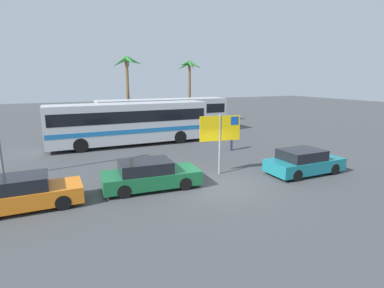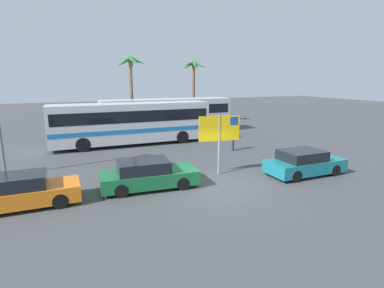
{
  "view_description": "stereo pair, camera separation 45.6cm",
  "coord_description": "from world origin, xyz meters",
  "px_view_note": "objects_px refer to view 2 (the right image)",
  "views": [
    {
      "loc": [
        -6.67,
        -11.63,
        4.94
      ],
      "look_at": [
        0.3,
        3.66,
        1.3
      ],
      "focal_mm": 28.08,
      "sensor_mm": 36.0,
      "label": 1
    },
    {
      "loc": [
        -6.25,
        -11.81,
        4.94
      ],
      "look_at": [
        0.3,
        3.66,
        1.3
      ],
      "focal_mm": 28.08,
      "sensor_mm": 36.0,
      "label": 2
    }
  ],
  "objects_px": {
    "bus_rear_coach": "(167,114)",
    "car_orange": "(23,191)",
    "pedestrian_near_sign": "(233,137)",
    "car_green": "(148,174)",
    "bus_front_coach": "(132,121)",
    "ferry_sign": "(220,131)",
    "car_teal": "(304,163)"
  },
  "relations": [
    {
      "from": "car_orange",
      "to": "pedestrian_near_sign",
      "type": "distance_m",
      "value": 13.51
    },
    {
      "from": "car_orange",
      "to": "pedestrian_near_sign",
      "type": "height_order",
      "value": "pedestrian_near_sign"
    },
    {
      "from": "bus_rear_coach",
      "to": "car_teal",
      "type": "height_order",
      "value": "bus_rear_coach"
    },
    {
      "from": "car_green",
      "to": "car_teal",
      "type": "relative_size",
      "value": 1.09
    },
    {
      "from": "bus_front_coach",
      "to": "car_teal",
      "type": "xyz_separation_m",
      "value": [
        6.72,
        -11.0,
        -1.15
      ]
    },
    {
      "from": "bus_front_coach",
      "to": "car_green",
      "type": "bearing_deg",
      "value": -97.96
    },
    {
      "from": "car_orange",
      "to": "car_teal",
      "type": "height_order",
      "value": "same"
    },
    {
      "from": "car_teal",
      "to": "pedestrian_near_sign",
      "type": "distance_m",
      "value": 6.23
    },
    {
      "from": "bus_rear_coach",
      "to": "pedestrian_near_sign",
      "type": "relative_size",
      "value": 7.22
    },
    {
      "from": "car_green",
      "to": "bus_rear_coach",
      "type": "bearing_deg",
      "value": 71.9
    },
    {
      "from": "pedestrian_near_sign",
      "to": "car_green",
      "type": "bearing_deg",
      "value": -124.93
    },
    {
      "from": "bus_front_coach",
      "to": "ferry_sign",
      "type": "bearing_deg",
      "value": -73.76
    },
    {
      "from": "car_green",
      "to": "pedestrian_near_sign",
      "type": "height_order",
      "value": "pedestrian_near_sign"
    },
    {
      "from": "bus_rear_coach",
      "to": "bus_front_coach",
      "type": "bearing_deg",
      "value": -138.47
    },
    {
      "from": "car_green",
      "to": "bus_front_coach",
      "type": "bearing_deg",
      "value": 85.89
    },
    {
      "from": "car_teal",
      "to": "pedestrian_near_sign",
      "type": "xyz_separation_m",
      "value": [
        -0.63,
        6.19,
        0.33
      ]
    },
    {
      "from": "bus_rear_coach",
      "to": "car_orange",
      "type": "bearing_deg",
      "value": -127.78
    },
    {
      "from": "car_green",
      "to": "pedestrian_near_sign",
      "type": "xyz_separation_m",
      "value": [
        7.44,
        4.92,
        0.33
      ]
    },
    {
      "from": "bus_front_coach",
      "to": "bus_rear_coach",
      "type": "height_order",
      "value": "same"
    },
    {
      "from": "bus_rear_coach",
      "to": "ferry_sign",
      "type": "relative_size",
      "value": 3.71
    },
    {
      "from": "bus_front_coach",
      "to": "pedestrian_near_sign",
      "type": "xyz_separation_m",
      "value": [
        6.08,
        -4.81,
        -0.82
      ]
    },
    {
      "from": "car_teal",
      "to": "ferry_sign",
      "type": "bearing_deg",
      "value": 155.71
    },
    {
      "from": "ferry_sign",
      "to": "pedestrian_near_sign",
      "type": "distance_m",
      "value": 5.71
    },
    {
      "from": "car_teal",
      "to": "pedestrian_near_sign",
      "type": "bearing_deg",
      "value": 95.8
    },
    {
      "from": "bus_rear_coach",
      "to": "ferry_sign",
      "type": "xyz_separation_m",
      "value": [
        -1.31,
        -12.7,
        0.54
      ]
    },
    {
      "from": "car_green",
      "to": "car_teal",
      "type": "xyz_separation_m",
      "value": [
        8.08,
        -1.27,
        -0.0
      ]
    },
    {
      "from": "pedestrian_near_sign",
      "to": "bus_rear_coach",
      "type": "bearing_deg",
      "value": 125.76
    },
    {
      "from": "bus_rear_coach",
      "to": "car_orange",
      "type": "xyz_separation_m",
      "value": [
        -10.4,
        -13.42,
        -1.15
      ]
    },
    {
      "from": "bus_rear_coach",
      "to": "car_green",
      "type": "xyz_separation_m",
      "value": [
        -5.34,
        -13.25,
        -1.15
      ]
    },
    {
      "from": "ferry_sign",
      "to": "pedestrian_near_sign",
      "type": "bearing_deg",
      "value": 60.59
    },
    {
      "from": "bus_front_coach",
      "to": "pedestrian_near_sign",
      "type": "bearing_deg",
      "value": -38.32
    },
    {
      "from": "bus_rear_coach",
      "to": "car_teal",
      "type": "bearing_deg",
      "value": -79.33
    }
  ]
}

